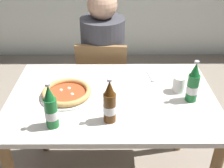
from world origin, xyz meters
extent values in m
cube|color=silver|center=(0.00, 0.00, 0.73)|extent=(1.20, 0.80, 0.03)
cylinder|color=olive|center=(-0.54, 0.34, 0.36)|extent=(0.06, 0.06, 0.72)
cylinder|color=olive|center=(0.54, 0.34, 0.36)|extent=(0.06, 0.06, 0.72)
cube|color=olive|center=(-0.07, 0.68, 0.43)|extent=(0.42, 0.42, 0.04)
cube|color=olive|center=(-0.08, 0.50, 0.65)|extent=(0.38, 0.06, 0.40)
cylinder|color=olive|center=(0.11, 0.84, 0.21)|extent=(0.04, 0.04, 0.41)
cylinder|color=olive|center=(-0.23, 0.86, 0.21)|extent=(0.04, 0.04, 0.41)
cylinder|color=olive|center=(0.09, 0.50, 0.21)|extent=(0.04, 0.04, 0.41)
cylinder|color=olive|center=(-0.25, 0.52, 0.21)|extent=(0.04, 0.04, 0.41)
cube|color=#2D3342|center=(-0.07, 0.66, 0.23)|extent=(0.32, 0.28, 0.45)
cylinder|color=#3F3F47|center=(-0.07, 0.66, 0.73)|extent=(0.34, 0.34, 0.55)
sphere|color=tan|center=(-0.07, 0.66, 1.10)|extent=(0.22, 0.22, 0.22)
cylinder|color=white|center=(-0.26, 0.00, 0.76)|extent=(0.31, 0.31, 0.01)
cylinder|color=#CC4723|center=(-0.26, 0.00, 0.77)|extent=(0.22, 0.22, 0.01)
torus|color=tan|center=(-0.26, 0.00, 0.78)|extent=(0.29, 0.29, 0.03)
sphere|color=silver|center=(-0.30, 0.03, 0.77)|extent=(0.02, 0.02, 0.02)
sphere|color=silver|center=(-0.23, -0.02, 0.77)|extent=(0.02, 0.02, 0.02)
sphere|color=silver|center=(-0.26, 0.05, 0.77)|extent=(0.02, 0.02, 0.02)
cylinder|color=#196B2D|center=(0.45, -0.04, 0.83)|extent=(0.06, 0.06, 0.16)
cone|color=#196B2D|center=(0.45, -0.04, 0.95)|extent=(0.05, 0.05, 0.07)
cylinder|color=#B7B7BC|center=(0.45, -0.04, 0.99)|extent=(0.03, 0.03, 0.01)
cylinder|color=white|center=(0.45, -0.04, 0.82)|extent=(0.07, 0.07, 0.04)
cylinder|color=#196B2D|center=(-0.30, -0.27, 0.83)|extent=(0.06, 0.06, 0.16)
cone|color=#196B2D|center=(-0.30, -0.27, 0.95)|extent=(0.05, 0.05, 0.07)
cylinder|color=#B7B7BC|center=(-0.30, -0.27, 0.99)|extent=(0.03, 0.03, 0.01)
cylinder|color=white|center=(-0.30, -0.27, 0.82)|extent=(0.07, 0.07, 0.04)
cylinder|color=#512D0F|center=(-0.01, -0.23, 0.83)|extent=(0.06, 0.06, 0.16)
cone|color=#512D0F|center=(-0.01, -0.23, 0.95)|extent=(0.05, 0.05, 0.07)
cylinder|color=#B7B7BC|center=(-0.01, -0.23, 0.99)|extent=(0.03, 0.03, 0.01)
cylinder|color=white|center=(-0.01, -0.23, 0.82)|extent=(0.07, 0.07, 0.04)
cube|color=white|center=(0.22, 0.25, 0.75)|extent=(0.18, 0.18, 0.00)
cube|color=silver|center=(0.24, 0.25, 0.76)|extent=(0.05, 0.19, 0.00)
cube|color=silver|center=(0.20, 0.25, 0.76)|extent=(0.03, 0.17, 0.00)
cylinder|color=white|center=(0.39, 0.05, 0.80)|extent=(0.07, 0.07, 0.09)
camera|label=1|loc=(-0.01, -1.35, 1.65)|focal=44.55mm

